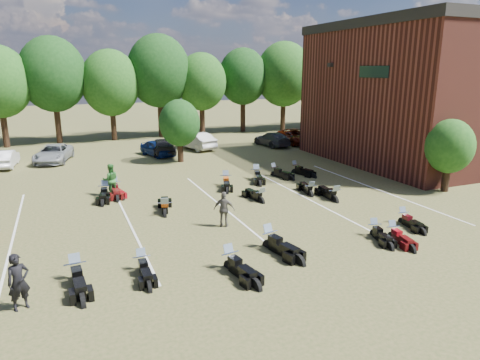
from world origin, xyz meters
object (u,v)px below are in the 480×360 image
person_black (19,282)px  person_green (111,180)px  person_grey (224,209)px  motorcycle_0 (142,271)px  car_4 (157,148)px  motorcycle_3 (269,248)px  motorcycle_14 (115,193)px

person_black → person_green: 12.31m
person_green → person_grey: size_ratio=1.11×
person_green → motorcycle_0: person_green is taller
person_green → person_grey: person_green is taller
car_4 → person_green: bearing=-132.7°
person_grey → motorcycle_3: (0.82, -3.06, -0.85)m
person_green → motorcycle_0: 10.54m
motorcycle_3 → motorcycle_14: bearing=102.3°
person_grey → motorcycle_3: size_ratio=0.67×
person_black → person_green: (4.01, 11.64, 0.03)m
car_4 → motorcycle_14: size_ratio=1.60×
car_4 → person_grey: bearing=-110.0°
motorcycle_0 → motorcycle_14: bearing=89.4°
person_green → motorcycle_14: bearing=-117.7°
car_4 → motorcycle_3: size_ratio=1.54×
person_grey → person_black: bearing=59.7°
motorcycle_3 → motorcycle_14: motorcycle_3 is taller
person_green → motorcycle_0: bearing=90.2°
motorcycle_0 → motorcycle_14: (0.37, 10.93, 0.00)m
motorcycle_3 → person_black: bearing=175.7°
person_green → motorcycle_14: size_ratio=0.77×
motorcycle_14 → motorcycle_3: bearing=-63.4°
person_grey → motorcycle_14: 8.84m
person_black → person_grey: 9.31m
car_4 → motorcycle_0: 21.86m
motorcycle_14 → motorcycle_0: bearing=-89.4°
person_black → motorcycle_0: size_ratio=0.87×
car_4 → motorcycle_0: (-5.16, -21.23, -0.66)m
car_4 → person_black: person_black is taller
person_grey → motorcycle_0: person_grey is taller
car_4 → person_black: bearing=-129.6°
motorcycle_3 → person_green: bearing=104.3°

